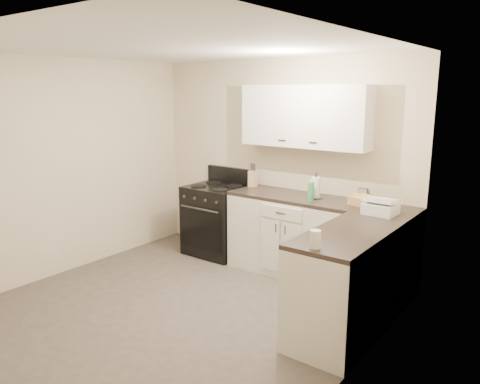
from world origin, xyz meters
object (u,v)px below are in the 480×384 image
Objects in this scene: stove at (217,220)px; knife_block at (253,179)px; wicker_basket at (363,201)px; countertop_grill at (381,209)px; paper_towel at (316,188)px.

stove is 0.76m from knife_block.
wicker_basket reaches higher than stove.
knife_block is 0.70× the size of countertop_grill.
stove is 3.06× the size of countertop_grill.
countertop_grill is at bearing -15.79° from paper_towel.
knife_block is at bearing 17.39° from stove.
stove is at bearing -178.91° from wicker_basket.
paper_towel reaches higher than knife_block.
knife_block is at bearing 175.80° from wicker_basket.
stove is at bearing -164.88° from knife_block.
paper_towel reaches higher than wicker_basket.
wicker_basket is (1.50, -0.11, -0.06)m from knife_block.
knife_block reaches higher than countertop_grill.
stove is at bearing -177.61° from paper_towel.
paper_towel is at bearing 166.34° from countertop_grill.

